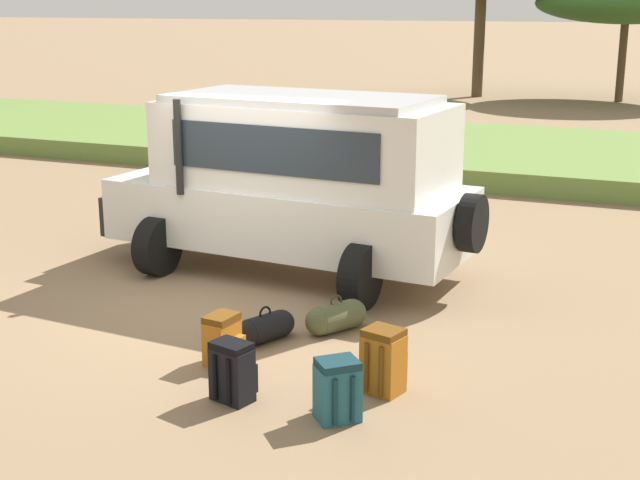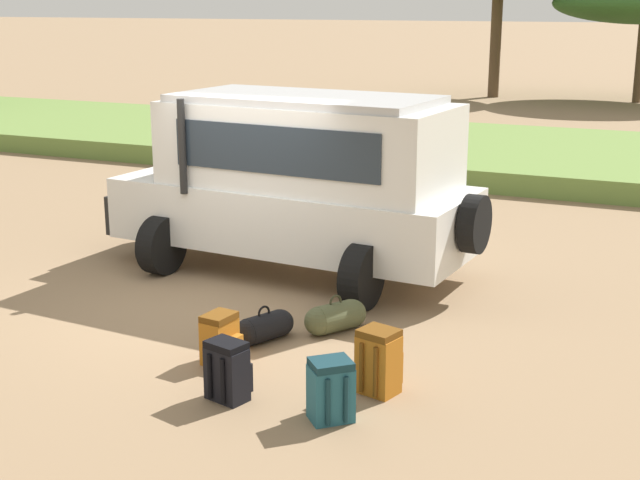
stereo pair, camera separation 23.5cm
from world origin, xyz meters
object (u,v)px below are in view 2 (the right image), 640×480
object	(u,v)px
backpack_beside_front_wheel	(330,390)
safari_vehicle	(299,180)
backpack_outermost	(379,362)
backpack_cluster_center	(221,339)
backpack_near_rear_wheel	(228,371)
duffel_bag_soft_canvas	(336,317)
duffel_bag_low_black_case	(264,327)

from	to	relation	value
backpack_beside_front_wheel	safari_vehicle	bearing A→B (deg)	118.92
backpack_beside_front_wheel	backpack_outermost	size ratio (longest dim) A/B	0.89
backpack_beside_front_wheel	backpack_cluster_center	world-z (taller)	backpack_beside_front_wheel
backpack_near_rear_wheel	duffel_bag_soft_canvas	world-z (taller)	backpack_near_rear_wheel
backpack_near_rear_wheel	duffel_bag_soft_canvas	distance (m)	2.07
backpack_outermost	backpack_cluster_center	bearing A→B (deg)	179.60
backpack_cluster_center	duffel_bag_soft_canvas	world-z (taller)	backpack_cluster_center
safari_vehicle	backpack_cluster_center	bearing A→B (deg)	-78.87
backpack_near_rear_wheel	backpack_outermost	size ratio (longest dim) A/B	0.91
backpack_outermost	duffel_bag_soft_canvas	distance (m)	1.69
backpack_beside_front_wheel	duffel_bag_soft_canvas	xyz separation A→B (m)	(-0.83, 2.05, -0.11)
safari_vehicle	duffel_bag_low_black_case	bearing A→B (deg)	-73.13
duffel_bag_low_black_case	duffel_bag_soft_canvas	bearing A→B (deg)	44.68
safari_vehicle	backpack_near_rear_wheel	size ratio (longest dim) A/B	9.31
backpack_beside_front_wheel	duffel_bag_soft_canvas	distance (m)	2.21
safari_vehicle	duffel_bag_soft_canvas	distance (m)	2.62
safari_vehicle	backpack_outermost	distance (m)	4.16
duffel_bag_low_black_case	duffel_bag_soft_canvas	distance (m)	0.85
backpack_beside_front_wheel	backpack_outermost	xyz separation A→B (m)	(0.20, 0.72, 0.03)
backpack_outermost	duffel_bag_low_black_case	xyz separation A→B (m)	(-1.63, 0.74, -0.16)
backpack_beside_front_wheel	duffel_bag_soft_canvas	bearing A→B (deg)	112.05
duffel_bag_low_black_case	backpack_beside_front_wheel	bearing A→B (deg)	-45.45
duffel_bag_low_black_case	duffel_bag_soft_canvas	size ratio (longest dim) A/B	1.00
backpack_cluster_center	safari_vehicle	bearing A→B (deg)	101.13
safari_vehicle	backpack_near_rear_wheel	xyz separation A→B (m)	(1.15, -3.99, -1.01)
duffel_bag_soft_canvas	backpack_beside_front_wheel	bearing A→B (deg)	-67.95
backpack_cluster_center	duffel_bag_low_black_case	xyz separation A→B (m)	(0.13, 0.73, -0.10)
backpack_near_rear_wheel	backpack_outermost	distance (m)	1.44
duffel_bag_low_black_case	safari_vehicle	bearing A→B (deg)	106.87
backpack_near_rear_wheel	backpack_outermost	bearing A→B (deg)	30.47
backpack_cluster_center	duffel_bag_low_black_case	world-z (taller)	backpack_cluster_center
duffel_bag_low_black_case	backpack_near_rear_wheel	bearing A→B (deg)	-75.17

